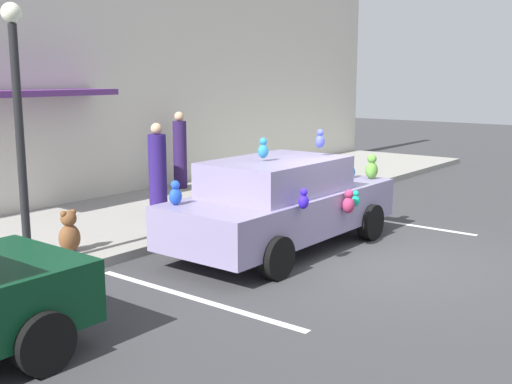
{
  "coord_description": "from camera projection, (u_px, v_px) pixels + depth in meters",
  "views": [
    {
      "loc": [
        -8.63,
        -4.5,
        2.89
      ],
      "look_at": [
        -0.21,
        2.1,
        0.9
      ],
      "focal_mm": 44.09,
      "sensor_mm": 36.0,
      "label": 1
    }
  ],
  "objects": [
    {
      "name": "storefront_building",
      "position": [
        80.0,
        61.0,
        13.67
      ],
      "size": [
        24.0,
        1.25,
        6.4
      ],
      "color": "beige",
      "rests_on": "ground"
    },
    {
      "name": "street_lamp_post",
      "position": [
        18.0,
        109.0,
        8.69
      ],
      "size": [
        0.28,
        0.28,
        3.71
      ],
      "color": "black",
      "rests_on": "sidewalk"
    },
    {
      "name": "ground_plane",
      "position": [
        369.0,
        261.0,
        9.94
      ],
      "size": [
        60.0,
        60.0,
        0.0
      ],
      "primitive_type": "plane",
      "color": "#38383A"
    },
    {
      "name": "sidewalk",
      "position": [
        152.0,
        214.0,
        12.96
      ],
      "size": [
        24.0,
        4.0,
        0.15
      ],
      "primitive_type": "cube",
      "color": "gray",
      "rests_on": "ground"
    },
    {
      "name": "pedestrian_walking_past",
      "position": [
        180.0,
        152.0,
        15.39
      ],
      "size": [
        0.33,
        0.33,
        1.88
      ],
      "color": "#29184A",
      "rests_on": "sidewalk"
    },
    {
      "name": "plush_covered_car",
      "position": [
        282.0,
        203.0,
        10.49
      ],
      "size": [
        4.56,
        2.06,
        2.0
      ],
      "color": "#877DA6",
      "rests_on": "ground"
    },
    {
      "name": "parking_stripe_front",
      "position": [
        388.0,
        221.0,
        12.61
      ],
      "size": [
        0.12,
        3.6,
        0.01
      ],
      "primitive_type": "cube",
      "color": "silver",
      "rests_on": "ground"
    },
    {
      "name": "pedestrian_near_shopfront",
      "position": [
        158.0,
        174.0,
        12.23
      ],
      "size": [
        0.35,
        0.35,
        1.84
      ],
      "color": "navy",
      "rests_on": "sidewalk"
    },
    {
      "name": "teddy_bear_on_sidewalk",
      "position": [
        69.0,
        232.0,
        9.85
      ],
      "size": [
        0.35,
        0.3,
        0.68
      ],
      "color": "brown",
      "rests_on": "sidewalk"
    },
    {
      "name": "parking_stripe_rear",
      "position": [
        194.0,
        298.0,
        8.27
      ],
      "size": [
        0.12,
        3.6,
        0.01
      ],
      "primitive_type": "cube",
      "color": "silver",
      "rests_on": "ground"
    }
  ]
}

